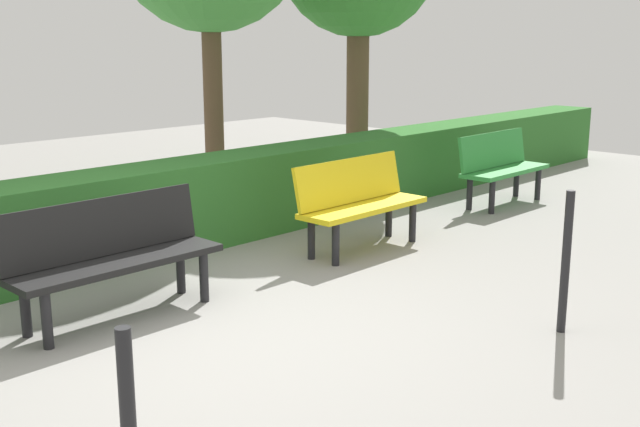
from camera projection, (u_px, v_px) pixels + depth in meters
ground_plane at (196, 336)px, 5.33m from camera, size 20.35×20.35×0.00m
bench_green at (501, 165)px, 9.38m from camera, size 1.38×0.46×0.86m
bench_yellow at (358, 200)px, 7.40m from camera, size 1.44×0.47×0.86m
bench_black at (112, 252)px, 5.62m from camera, size 1.59×0.46×0.86m
hedge_row at (170, 208)px, 7.35m from camera, size 16.35×0.64×0.83m
railing_post_mid at (566, 262)px, 5.30m from camera, size 0.06×0.06×1.00m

